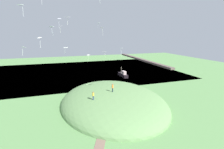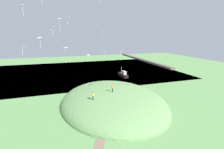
{
  "view_description": "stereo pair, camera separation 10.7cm",
  "coord_description": "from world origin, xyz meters",
  "px_view_note": "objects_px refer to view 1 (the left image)",
  "views": [
    {
      "loc": [
        40.1,
        -7.65,
        15.06
      ],
      "look_at": [
        3.78,
        4.33,
        5.71
      ],
      "focal_mm": 26.13,
      "sensor_mm": 36.0,
      "label": 1
    },
    {
      "loc": [
        40.14,
        -7.55,
        15.06
      ],
      "look_at": [
        3.78,
        4.33,
        5.71
      ],
      "focal_mm": 26.13,
      "sensor_mm": 36.0,
      "label": 2
    }
  ],
  "objects_px": {
    "kite_10": "(39,38)",
    "boat_on_lake": "(123,75)",
    "kite_2": "(104,52)",
    "person_walking_path": "(93,95)",
    "kite_1": "(23,47)",
    "kite_3": "(59,20)",
    "kite_6": "(66,48)",
    "kite_13": "(121,49)",
    "kite_14": "(102,28)",
    "kite_15": "(68,17)",
    "kite_0": "(61,27)",
    "kite_5": "(99,23)",
    "kite_11": "(20,5)",
    "person_with_child": "(113,87)",
    "kite_4": "(88,56)",
    "kite_8": "(51,27)"
  },
  "relations": [
    {
      "from": "kite_0",
      "to": "kite_2",
      "type": "height_order",
      "value": "kite_0"
    },
    {
      "from": "kite_4",
      "to": "kite_14",
      "type": "relative_size",
      "value": 0.8
    },
    {
      "from": "kite_8",
      "to": "kite_11",
      "type": "distance_m",
      "value": 16.33
    },
    {
      "from": "person_with_child",
      "to": "kite_1",
      "type": "bearing_deg",
      "value": 60.8
    },
    {
      "from": "kite_2",
      "to": "kite_10",
      "type": "xyz_separation_m",
      "value": [
        1.47,
        -14.07,
        3.35
      ]
    },
    {
      "from": "kite_0",
      "to": "kite_2",
      "type": "bearing_deg",
      "value": 71.38
    },
    {
      "from": "kite_1",
      "to": "kite_4",
      "type": "distance_m",
      "value": 17.41
    },
    {
      "from": "kite_2",
      "to": "kite_14",
      "type": "bearing_deg",
      "value": 169.3
    },
    {
      "from": "kite_5",
      "to": "kite_10",
      "type": "height_order",
      "value": "kite_5"
    },
    {
      "from": "kite_4",
      "to": "kite_15",
      "type": "xyz_separation_m",
      "value": [
        3.59,
        -5.02,
        9.21
      ]
    },
    {
      "from": "boat_on_lake",
      "to": "kite_2",
      "type": "height_order",
      "value": "kite_2"
    },
    {
      "from": "kite_1",
      "to": "kite_8",
      "type": "height_order",
      "value": "kite_8"
    },
    {
      "from": "kite_4",
      "to": "kite_11",
      "type": "distance_m",
      "value": 21.19
    },
    {
      "from": "person_walking_path",
      "to": "kite_14",
      "type": "relative_size",
      "value": 0.72
    },
    {
      "from": "kite_1",
      "to": "kite_10",
      "type": "xyz_separation_m",
      "value": [
        -3.82,
        2.42,
        1.51
      ]
    },
    {
      "from": "boat_on_lake",
      "to": "person_walking_path",
      "type": "relative_size",
      "value": 3.63
    },
    {
      "from": "kite_13",
      "to": "kite_14",
      "type": "relative_size",
      "value": 0.78
    },
    {
      "from": "kite_8",
      "to": "kite_14",
      "type": "distance_m",
      "value": 13.36
    },
    {
      "from": "kite_5",
      "to": "kite_11",
      "type": "bearing_deg",
      "value": -54.76
    },
    {
      "from": "boat_on_lake",
      "to": "kite_15",
      "type": "distance_m",
      "value": 30.13
    },
    {
      "from": "kite_11",
      "to": "person_walking_path",
      "type": "bearing_deg",
      "value": 89.01
    },
    {
      "from": "kite_4",
      "to": "kite_5",
      "type": "distance_m",
      "value": 9.19
    },
    {
      "from": "kite_10",
      "to": "kite_1",
      "type": "bearing_deg",
      "value": -32.34
    },
    {
      "from": "boat_on_lake",
      "to": "kite_13",
      "type": "distance_m",
      "value": 27.76
    },
    {
      "from": "kite_6",
      "to": "kite_15",
      "type": "height_order",
      "value": "kite_15"
    },
    {
      "from": "person_with_child",
      "to": "kite_10",
      "type": "bearing_deg",
      "value": 44.94
    },
    {
      "from": "kite_0",
      "to": "kite_5",
      "type": "relative_size",
      "value": 1.54
    },
    {
      "from": "kite_8",
      "to": "kite_10",
      "type": "distance_m",
      "value": 9.06
    },
    {
      "from": "kite_13",
      "to": "kite_11",
      "type": "bearing_deg",
      "value": -84.96
    },
    {
      "from": "kite_11",
      "to": "kite_14",
      "type": "distance_m",
      "value": 24.05
    },
    {
      "from": "person_walking_path",
      "to": "kite_1",
      "type": "relative_size",
      "value": 1.02
    },
    {
      "from": "kite_11",
      "to": "kite_15",
      "type": "height_order",
      "value": "kite_11"
    },
    {
      "from": "kite_15",
      "to": "person_walking_path",
      "type": "bearing_deg",
      "value": 16.71
    },
    {
      "from": "kite_10",
      "to": "boat_on_lake",
      "type": "bearing_deg",
      "value": 124.24
    },
    {
      "from": "kite_0",
      "to": "kite_13",
      "type": "xyz_separation_m",
      "value": [
        10.55,
        11.09,
        -4.6
      ]
    },
    {
      "from": "kite_11",
      "to": "kite_4",
      "type": "bearing_deg",
      "value": 138.49
    },
    {
      "from": "kite_2",
      "to": "kite_5",
      "type": "bearing_deg",
      "value": -148.42
    },
    {
      "from": "kite_1",
      "to": "kite_5",
      "type": "relative_size",
      "value": 1.56
    },
    {
      "from": "person_walking_path",
      "to": "kite_6",
      "type": "height_order",
      "value": "kite_6"
    },
    {
      "from": "person_with_child",
      "to": "kite_13",
      "type": "distance_m",
      "value": 8.05
    },
    {
      "from": "kite_3",
      "to": "kite_6",
      "type": "bearing_deg",
      "value": 169.58
    },
    {
      "from": "boat_on_lake",
      "to": "kite_1",
      "type": "relative_size",
      "value": 3.69
    },
    {
      "from": "person_with_child",
      "to": "kite_2",
      "type": "xyz_separation_m",
      "value": [
        -7.13,
        0.31,
        6.56
      ]
    },
    {
      "from": "kite_4",
      "to": "boat_on_lake",
      "type": "bearing_deg",
      "value": 126.14
    },
    {
      "from": "person_walking_path",
      "to": "kite_4",
      "type": "bearing_deg",
      "value": 59.18
    },
    {
      "from": "kite_2",
      "to": "kite_5",
      "type": "height_order",
      "value": "kite_5"
    },
    {
      "from": "person_walking_path",
      "to": "kite_3",
      "type": "relative_size",
      "value": 0.8
    },
    {
      "from": "boat_on_lake",
      "to": "kite_10",
      "type": "relative_size",
      "value": 2.73
    },
    {
      "from": "kite_11",
      "to": "kite_15",
      "type": "bearing_deg",
      "value": 144.6
    },
    {
      "from": "kite_4",
      "to": "kite_10",
      "type": "xyz_separation_m",
      "value": [
        6.78,
        -11.02,
        4.71
      ]
    }
  ]
}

